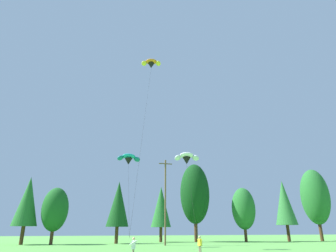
{
  "coord_description": "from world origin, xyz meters",
  "views": [
    {
      "loc": [
        -5.22,
        -2.24,
        2.24
      ],
      "look_at": [
        0.88,
        20.69,
        10.77
      ],
      "focal_mm": 30.84,
      "sensor_mm": 36.0,
      "label": 1
    }
  ],
  "objects_px": {
    "kite_flyer_mid": "(200,244)",
    "parafoil_kite_far_teal": "(129,159)",
    "kite_flyer_near": "(133,247)",
    "parafoil_kite_mid_white": "(187,158)",
    "utility_pole": "(165,199)",
    "parafoil_kite_high_orange": "(151,64)"
  },
  "relations": [
    {
      "from": "kite_flyer_mid",
      "to": "parafoil_kite_far_teal",
      "type": "height_order",
      "value": "parafoil_kite_far_teal"
    },
    {
      "from": "kite_flyer_near",
      "to": "parafoil_kite_far_teal",
      "type": "relative_size",
      "value": 0.09
    },
    {
      "from": "kite_flyer_near",
      "to": "parafoil_kite_mid_white",
      "type": "xyz_separation_m",
      "value": [
        8.41,
        11.75,
        10.17
      ]
    },
    {
      "from": "utility_pole",
      "to": "parafoil_kite_far_teal",
      "type": "height_order",
      "value": "parafoil_kite_far_teal"
    },
    {
      "from": "kite_flyer_near",
      "to": "parafoil_kite_far_teal",
      "type": "height_order",
      "value": "parafoil_kite_far_teal"
    },
    {
      "from": "kite_flyer_mid",
      "to": "parafoil_kite_high_orange",
      "type": "bearing_deg",
      "value": 107.76
    },
    {
      "from": "utility_pole",
      "to": "parafoil_kite_far_teal",
      "type": "distance_m",
      "value": 8.8
    },
    {
      "from": "parafoil_kite_high_orange",
      "to": "parafoil_kite_mid_white",
      "type": "xyz_separation_m",
      "value": [
        4.94,
        -0.66,
        -13.96
      ]
    },
    {
      "from": "kite_flyer_near",
      "to": "parafoil_kite_mid_white",
      "type": "relative_size",
      "value": 0.16
    },
    {
      "from": "kite_flyer_near",
      "to": "parafoil_kite_high_orange",
      "type": "bearing_deg",
      "value": 74.37
    },
    {
      "from": "parafoil_kite_high_orange",
      "to": "parafoil_kite_mid_white",
      "type": "relative_size",
      "value": 2.25
    },
    {
      "from": "utility_pole",
      "to": "kite_flyer_mid",
      "type": "distance_m",
      "value": 19.26
    },
    {
      "from": "utility_pole",
      "to": "parafoil_kite_mid_white",
      "type": "relative_size",
      "value": 1.2
    },
    {
      "from": "parafoil_kite_far_teal",
      "to": "kite_flyer_mid",
      "type": "bearing_deg",
      "value": -72.38
    },
    {
      "from": "parafoil_kite_mid_white",
      "to": "kite_flyer_near",
      "type": "bearing_deg",
      "value": -125.58
    },
    {
      "from": "utility_pole",
      "to": "parafoil_kite_high_orange",
      "type": "xyz_separation_m",
      "value": [
        -4.48,
        -8.86,
        18.38
      ]
    },
    {
      "from": "utility_pole",
      "to": "kite_flyer_near",
      "type": "distance_m",
      "value": 23.42
    },
    {
      "from": "utility_pole",
      "to": "kite_flyer_near",
      "type": "bearing_deg",
      "value": -110.49
    },
    {
      "from": "kite_flyer_near",
      "to": "parafoil_kite_high_orange",
      "type": "height_order",
      "value": "parafoil_kite_high_orange"
    },
    {
      "from": "parafoil_kite_high_orange",
      "to": "parafoil_kite_mid_white",
      "type": "bearing_deg",
      "value": -7.62
    },
    {
      "from": "parafoil_kite_mid_white",
      "to": "parafoil_kite_far_teal",
      "type": "height_order",
      "value": "parafoil_kite_far_teal"
    },
    {
      "from": "kite_flyer_mid",
      "to": "parafoil_kite_mid_white",
      "type": "distance_m",
      "value": 13.59
    }
  ]
}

